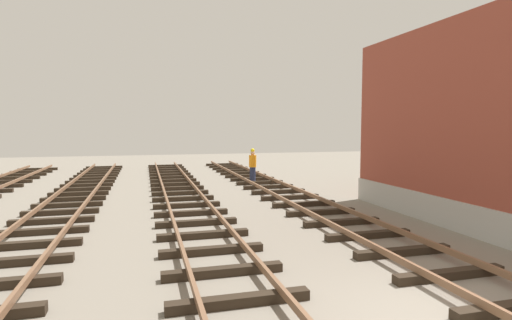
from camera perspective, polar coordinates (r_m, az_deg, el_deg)
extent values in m
cube|color=#2D2319|center=(9.32, 25.53, -14.29)|extent=(2.50, 0.24, 0.18)
cube|color=#2D2319|center=(10.47, 19.88, -12.01)|extent=(2.50, 0.24, 0.18)
cube|color=#2D2319|center=(11.71, 15.45, -10.12)|extent=(2.50, 0.24, 0.18)
cube|color=#2D2319|center=(13.02, 11.93, -8.55)|extent=(2.50, 0.24, 0.18)
cube|color=#2D2319|center=(14.37, 9.09, -7.25)|extent=(2.50, 0.24, 0.18)
cube|color=#2D2319|center=(15.76, 6.75, -6.16)|extent=(2.50, 0.24, 0.18)
cube|color=#2D2319|center=(17.17, 4.81, -5.25)|extent=(2.50, 0.24, 0.18)
cube|color=#2D2319|center=(18.60, 3.16, -4.46)|extent=(2.50, 0.24, 0.18)
cube|color=#2D2319|center=(20.05, 1.76, -3.79)|extent=(2.50, 0.24, 0.18)
cube|color=#2D2319|center=(21.52, 0.54, -3.21)|extent=(2.50, 0.24, 0.18)
cube|color=#2D2319|center=(22.99, -0.52, -2.70)|extent=(2.50, 0.24, 0.18)
cube|color=#2D2319|center=(24.47, -1.44, -2.25)|extent=(2.50, 0.24, 0.18)
cube|color=#2D2319|center=(25.96, -2.27, -1.85)|extent=(2.50, 0.24, 0.18)
cube|color=#2D2319|center=(27.46, -3.00, -1.50)|extent=(2.50, 0.24, 0.18)
cube|color=#2D2319|center=(28.96, -3.65, -1.18)|extent=(2.50, 0.24, 0.18)
cube|color=#2D2319|center=(30.46, -4.25, -0.89)|extent=(2.50, 0.24, 0.18)
cube|color=#2D2319|center=(31.97, -4.78, -0.63)|extent=(2.50, 0.24, 0.18)
cube|color=brown|center=(7.74, 29.17, -17.11)|extent=(0.08, 53.98, 0.14)
cube|color=#2D2319|center=(7.32, -2.37, -19.14)|extent=(2.50, 0.24, 0.18)
cube|color=#2D2319|center=(8.65, -4.63, -15.33)|extent=(2.50, 0.24, 0.18)
cube|color=#2D2319|center=(10.01, -6.23, -12.52)|extent=(2.50, 0.24, 0.18)
cube|color=#2D2319|center=(11.40, -7.42, -10.39)|extent=(2.50, 0.24, 0.18)
cube|color=#2D2319|center=(12.80, -8.34, -8.72)|extent=(2.50, 0.24, 0.18)
cube|color=#2D2319|center=(14.22, -9.07, -7.38)|extent=(2.50, 0.24, 0.18)
cube|color=#2D2319|center=(15.64, -9.67, -6.28)|extent=(2.50, 0.24, 0.18)
cube|color=#2D2319|center=(17.07, -10.16, -5.36)|extent=(2.50, 0.24, 0.18)
cube|color=#2D2319|center=(18.50, -10.58, -4.59)|extent=(2.50, 0.24, 0.18)
cube|color=#2D2319|center=(19.94, -10.94, -3.93)|extent=(2.50, 0.24, 0.18)
cube|color=#2D2319|center=(21.38, -11.25, -3.35)|extent=(2.50, 0.24, 0.18)
cube|color=#2D2319|center=(22.82, -11.51, -2.85)|extent=(2.50, 0.24, 0.18)
cube|color=#2D2319|center=(24.26, -11.75, -2.41)|extent=(2.50, 0.24, 0.18)
cube|color=#2D2319|center=(25.71, -11.96, -2.02)|extent=(2.50, 0.24, 0.18)
cube|color=#2D2319|center=(27.16, -12.15, -1.67)|extent=(2.50, 0.24, 0.18)
cube|color=#2D2319|center=(28.60, -12.32, -1.35)|extent=(2.50, 0.24, 0.18)
cube|color=#2D2319|center=(30.05, -12.47, -1.07)|extent=(2.50, 0.24, 0.18)
cube|color=#2D2319|center=(31.50, -12.61, -0.81)|extent=(2.50, 0.24, 0.18)
cube|color=#2D2319|center=(10.62, -31.03, -12.17)|extent=(2.50, 0.24, 0.18)
cube|color=#2D2319|center=(11.88, -29.26, -10.34)|extent=(2.50, 0.24, 0.18)
cube|color=#2D2319|center=(13.15, -27.84, -8.86)|extent=(2.50, 0.24, 0.18)
cube|color=#2D2319|center=(14.44, -26.69, -7.64)|extent=(2.50, 0.24, 0.18)
cube|color=#2D2319|center=(15.74, -25.73, -6.61)|extent=(2.50, 0.24, 0.18)
cube|color=#2D2319|center=(17.04, -24.92, -5.74)|extent=(2.50, 0.24, 0.18)
cube|color=#2D2319|center=(18.36, -24.22, -5.00)|extent=(2.50, 0.24, 0.18)
cube|color=#2D2319|center=(19.67, -23.62, -4.35)|extent=(2.50, 0.24, 0.18)
cube|color=#2D2319|center=(20.99, -23.10, -3.79)|extent=(2.50, 0.24, 0.18)
cube|color=#2D2319|center=(22.32, -22.64, -3.29)|extent=(2.50, 0.24, 0.18)
cube|color=#2D2319|center=(23.65, -22.23, -2.84)|extent=(2.50, 0.24, 0.18)
cube|color=#2D2319|center=(24.98, -21.87, -2.45)|extent=(2.50, 0.24, 0.18)
cube|color=#2D2319|center=(26.31, -21.54, -2.09)|extent=(2.50, 0.24, 0.18)
cube|color=#2D2319|center=(27.64, -21.25, -1.77)|extent=(2.50, 0.24, 0.18)
cube|color=#2D2319|center=(28.98, -20.98, -1.48)|extent=(2.50, 0.24, 0.18)
cube|color=#2D2319|center=(30.31, -20.73, -1.21)|extent=(2.50, 0.24, 0.18)
cube|color=#2D2319|center=(31.65, -20.51, -0.97)|extent=(2.50, 0.24, 0.18)
cube|color=#2D2319|center=(25.68, -31.62, -2.62)|extent=(2.50, 0.24, 0.18)
cube|color=#2D2319|center=(27.29, -30.64, -2.19)|extent=(2.50, 0.24, 0.18)
cube|color=#2D2319|center=(28.91, -29.76, -1.80)|extent=(2.50, 0.24, 0.18)
cube|color=#2D2319|center=(30.54, -28.98, -1.45)|extent=(2.50, 0.24, 0.18)
cube|color=#2D2319|center=(32.17, -28.28, -1.14)|extent=(2.50, 0.24, 0.18)
cube|color=#B2B2AD|center=(12.05, 31.84, -8.48)|extent=(0.08, 14.55, 0.90)
cylinder|color=#262D4C|center=(22.25, -0.47, -2.08)|extent=(0.32, 0.32, 0.85)
cylinder|color=orange|center=(22.18, -0.47, -0.15)|extent=(0.40, 0.40, 0.65)
sphere|color=tan|center=(22.15, -0.48, 1.00)|extent=(0.24, 0.24, 0.24)
sphere|color=yellow|center=(22.14, -0.48, 1.36)|extent=(0.22, 0.22, 0.22)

